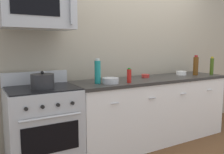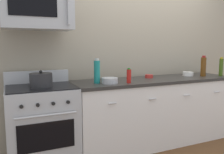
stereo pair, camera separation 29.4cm
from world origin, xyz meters
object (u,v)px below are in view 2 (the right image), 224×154
Objects in this scene: bowl_white_ceramic at (188,74)px; range_oven at (42,125)px; bottle_sparkling_teal at (97,72)px; microwave at (37,11)px; bottle_wine_amber at (203,66)px; stockpot at (41,80)px; bowl_steel_prep at (110,80)px; bottle_hot_sauce_red at (129,76)px; bottle_olive_oil at (221,67)px; bowl_red_small at (149,76)px.

range_oven is at bearing -178.44° from bowl_white_ceramic.
bottle_sparkling_teal is 1.53m from bowl_white_ceramic.
bottle_sparkling_teal is (0.66, -0.10, -0.69)m from microwave.
bottle_sparkling_teal is at bearing 179.33° from bottle_wine_amber.
microwave is 0.76m from stockpot.
bottle_sparkling_teal is 0.19m from bowl_steel_prep.
microwave is 1.29m from bottle_hot_sauce_red.
bottle_sparkling_teal reaches higher than bottle_olive_oil.
bottle_olive_oil is 1.16× the size of stockpot.
bottle_olive_oil is 1.55× the size of bottle_hot_sauce_red.
bottle_sparkling_teal is 1.92× the size of bowl_white_ceramic.
bottle_olive_oil is (1.96, -0.10, -0.01)m from bottle_sparkling_teal.
range_oven is 1.58m from bowl_red_small.
bottle_sparkling_teal reaches higher than bowl_steel_prep.
bottle_olive_oil is 1.15m from bowl_red_small.
stockpot is at bearing 172.38° from bottle_hot_sauce_red.
bottle_sparkling_teal is 1.53× the size of bowl_steel_prep.
microwave is 1.14m from bowl_steel_prep.
bowl_red_small is at bearing 168.04° from bottle_wine_amber.
microwave reaches higher than bowl_white_ceramic.
bottle_olive_oil reaches higher than bowl_red_small.
microwave is at bearing -179.62° from bowl_white_ceramic.
bowl_steel_prep is 1.39m from bowl_white_ceramic.
bottle_sparkling_teal is 0.39m from bottle_hot_sauce_red.
bottle_sparkling_teal is at bearing -8.48° from microwave.
bottle_hot_sauce_red is 1.62× the size of bowl_red_small.
bowl_red_small is 0.72× the size of bowl_white_ceramic.
bottle_olive_oil is (2.62, -0.16, 0.59)m from range_oven.
range_oven is at bearing 90.00° from stockpot.
microwave is 2.32m from bowl_white_ceramic.
bowl_white_ceramic is at bearing 0.38° from microwave.
microwave reaches higher than bowl_steel_prep.
microwave is 3.03× the size of stockpot.
range_oven is at bearing 175.37° from bottle_sparkling_teal.
bowl_white_ceramic is (-0.17, 0.13, -0.12)m from bottle_wine_amber.
microwave is 2.61× the size of bottle_olive_oil.
bottle_olive_oil is 1.83m from bowl_steel_prep.
bowl_white_ceramic is (1.15, 0.25, -0.06)m from bottle_hot_sauce_red.
bowl_steel_prep is (0.80, -0.17, -0.79)m from microwave.
bowl_steel_prep reaches higher than bowl_red_small.
microwave is 2.41× the size of bottle_wine_amber.
microwave reaches higher than stockpot.
bowl_steel_prep is (0.80, -0.12, 0.49)m from range_oven.
bottle_olive_oil is at bearing -2.28° from stockpot.
bowl_red_small is at bearing 10.53° from bottle_sparkling_teal.
bottle_hot_sauce_red is 0.75× the size of stockpot.
bowl_white_ceramic is (0.67, -0.05, 0.01)m from bowl_red_small.
range_oven is at bearing 171.17° from bowl_steel_prep.
bottle_sparkling_teal is at bearing 159.46° from bottle_hot_sauce_red.
bottle_sparkling_teal is 0.66m from stockpot.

